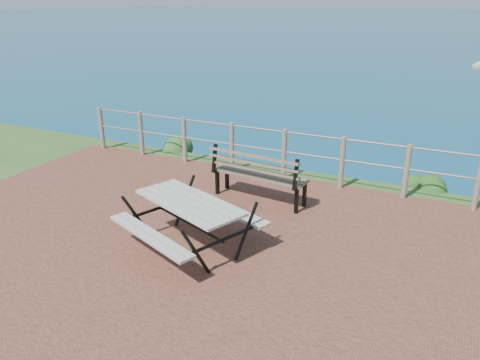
# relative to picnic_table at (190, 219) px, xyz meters

# --- Properties ---
(ground) EXTENTS (10.00, 7.00, 0.12)m
(ground) POSITION_rel_picnic_table_xyz_m (0.22, -0.17, -0.46)
(ground) COLOR brown
(ground) RESTS_ON ground
(ocean) EXTENTS (1200.00, 1200.00, 0.00)m
(ocean) POSITION_rel_picnic_table_xyz_m (0.22, 199.83, -0.46)
(ocean) COLOR #12586F
(ocean) RESTS_ON ground
(safety_railing) EXTENTS (9.40, 0.10, 1.00)m
(safety_railing) POSITION_rel_picnic_table_xyz_m (0.22, 3.18, 0.11)
(safety_railing) COLOR #6B5B4C
(safety_railing) RESTS_ON ground
(picnic_table) EXTENTS (1.84, 1.39, 0.72)m
(picnic_table) POSITION_rel_picnic_table_xyz_m (0.00, 0.00, 0.00)
(picnic_table) COLOR #9C988C
(picnic_table) RESTS_ON ground
(park_bench) EXTENTS (1.75, 0.60, 0.97)m
(park_bench) POSITION_rel_picnic_table_xyz_m (0.22, 1.98, 0.18)
(park_bench) COLOR brown
(park_bench) RESTS_ON ground
(shrub_lip_west) EXTENTS (0.81, 0.81, 0.57)m
(shrub_lip_west) POSITION_rel_picnic_table_xyz_m (-2.80, 4.00, -0.46)
(shrub_lip_west) COLOR #1F4F1D
(shrub_lip_west) RESTS_ON ground
(shrub_lip_east) EXTENTS (0.66, 0.66, 0.36)m
(shrub_lip_east) POSITION_rel_picnic_table_xyz_m (2.80, 4.05, -0.46)
(shrub_lip_east) COLOR #143E13
(shrub_lip_east) RESTS_ON ground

